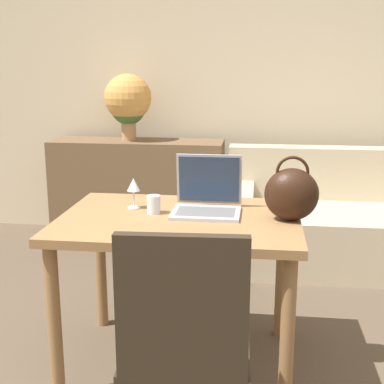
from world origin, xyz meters
The scene contains 10 objects.
wall_back centered at (0.00, 2.81, 1.35)m, with size 10.00×0.06×2.70m.
dining_table centered at (-0.07, 0.65, 0.65)m, with size 1.11×0.81×0.76m.
chair centered at (0.06, -0.09, 0.53)m, with size 0.46×0.46×0.95m.
couch centered at (0.84, 2.17, 0.28)m, with size 1.55×0.88×0.82m.
sideboard centered at (-0.69, 2.49, 0.42)m, with size 1.40×0.40×0.84m.
laptop centered at (0.05, 0.76, 0.83)m, with size 0.32×0.29×0.27m.
drinking_glass centered at (-0.20, 0.69, 0.80)m, with size 0.06×0.06×0.09m.
wine_glass centered at (-0.31, 0.77, 0.87)m, with size 0.06×0.06×0.15m.
handbag centered at (0.44, 0.66, 0.88)m, with size 0.24×0.18×0.30m.
flower_vase centered at (-0.76, 2.49, 1.15)m, with size 0.38×0.38×0.53m.
Camera 1 is at (0.29, -1.72, 1.45)m, focal length 50.00 mm.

